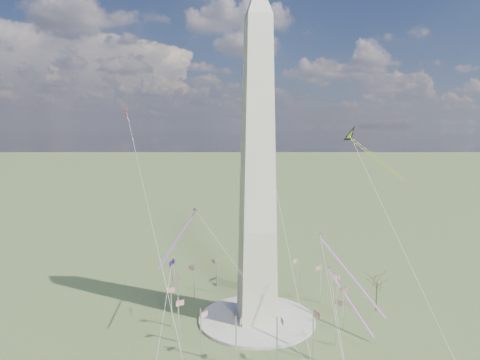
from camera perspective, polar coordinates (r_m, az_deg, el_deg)
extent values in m
plane|color=#415128|center=(139.22, 2.26, -18.18)|extent=(2000.00, 2000.00, 0.00)
cylinder|color=#BCB7AC|center=(139.05, 2.26, -18.03)|extent=(36.00, 36.00, 0.80)
cylinder|color=white|center=(143.48, 12.87, -14.73)|extent=(0.36, 0.36, 13.00)
cube|color=#B01721|center=(142.74, 12.74, -12.57)|extent=(2.40, 0.08, 1.50)
cylinder|color=white|center=(151.49, 10.74, -13.48)|extent=(0.36, 0.36, 13.00)
cube|color=#B01721|center=(150.63, 10.45, -11.45)|extent=(2.25, 0.99, 1.50)
cylinder|color=white|center=(157.35, 7.71, -12.62)|extent=(0.36, 0.36, 13.00)
cube|color=#B01721|center=(156.24, 7.32, -10.71)|extent=(1.75, 1.75, 1.50)
cylinder|color=white|center=(160.45, 4.17, -12.18)|extent=(0.36, 0.36, 13.00)
cube|color=#B01721|center=(158.99, 3.72, -10.34)|extent=(0.99, 2.25, 1.50)
cylinder|color=white|center=(160.47, 0.47, -12.16)|extent=(0.36, 0.36, 13.00)
cube|color=#B01721|center=(158.61, 0.00, -10.37)|extent=(0.08, 2.40, 1.50)
cylinder|color=white|center=(157.42, -3.08, -12.55)|extent=(0.36, 0.36, 13.00)
cube|color=#B01721|center=(155.14, -3.53, -10.79)|extent=(0.99, 2.25, 1.50)
cylinder|color=white|center=(151.59, -6.13, -13.38)|extent=(0.36, 0.36, 13.00)
cube|color=#B01721|center=(148.92, -6.50, -11.60)|extent=(1.75, 1.75, 1.50)
cylinder|color=white|center=(143.61, -8.29, -14.60)|extent=(0.36, 0.36, 13.00)
cube|color=#B01721|center=(140.61, -8.53, -12.78)|extent=(2.25, 0.99, 1.50)
cylinder|color=white|center=(134.43, -9.13, -16.18)|extent=(0.36, 0.36, 13.00)
cube|color=#B01721|center=(131.21, -9.18, -14.28)|extent=(2.40, 0.08, 1.50)
cylinder|color=white|center=(125.33, -8.21, -17.96)|extent=(0.36, 0.36, 13.00)
cube|color=#B01721|center=(122.08, -8.01, -15.94)|extent=(2.25, 0.99, 1.50)
cylinder|color=white|center=(117.89, -5.26, -19.62)|extent=(0.36, 0.36, 13.00)
cube|color=#B01721|center=(114.81, -4.78, -17.44)|extent=(1.75, 1.75, 1.50)
cylinder|color=white|center=(113.63, -0.53, -20.67)|extent=(0.36, 0.36, 13.00)
cube|color=#B01721|center=(110.98, 0.15, -18.33)|extent=(0.99, 2.25, 1.50)
cylinder|color=white|center=(113.60, 4.94, -20.71)|extent=(0.36, 0.36, 13.00)
cube|color=#B01721|center=(111.52, 5.65, -18.23)|extent=(0.08, 2.40, 1.50)
cylinder|color=white|center=(117.79, 9.70, -19.72)|extent=(0.36, 0.36, 13.00)
cube|color=#B01721|center=(116.29, 10.26, -17.21)|extent=(0.99, 2.25, 1.50)
cylinder|color=white|center=(125.20, 12.70, -18.10)|extent=(0.36, 0.36, 13.00)
cube|color=#B01721|center=(124.16, 13.02, -15.65)|extent=(1.75, 1.75, 1.50)
cylinder|color=white|center=(134.28, 13.67, -16.33)|extent=(0.36, 0.36, 13.00)
cube|color=#B01721|center=(133.49, 13.74, -14.02)|extent=(2.25, 0.99, 1.50)
cylinder|color=#483E2C|center=(149.88, 17.73, -14.64)|extent=(0.38, 0.38, 9.55)
cube|color=orange|center=(141.77, 18.05, 2.66)|extent=(12.19, 13.07, 12.22)
cube|color=orange|center=(139.69, 17.73, 2.61)|extent=(12.19, 13.07, 12.22)
cube|color=#3B186C|center=(134.27, -9.06, -10.85)|extent=(1.86, 2.49, 2.31)
cube|color=#FF2847|center=(135.50, -9.02, -12.38)|extent=(0.84, 2.94, 7.99)
cube|color=#FF2847|center=(114.02, 14.61, -12.23)|extent=(9.30, 20.69, 13.93)
cube|color=#FF2847|center=(126.82, -8.35, -7.84)|extent=(11.07, 16.34, 12.02)
cube|color=#FF2847|center=(135.70, 14.55, -15.54)|extent=(6.52, 19.61, 12.73)
cube|color=red|center=(153.72, -14.93, 8.96)|extent=(1.24, 1.85, 1.45)
cube|color=red|center=(153.67, -14.91, 8.37)|extent=(0.91, 1.17, 3.32)
cube|color=white|center=(168.57, 2.30, 11.24)|extent=(1.41, 2.24, 1.83)
cube|color=white|center=(168.44, 2.29, 10.56)|extent=(0.92, 1.52, 4.20)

